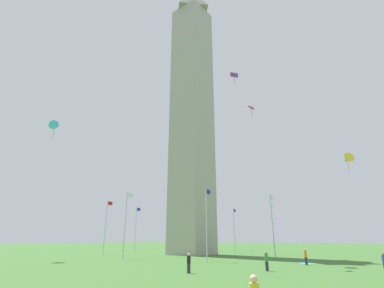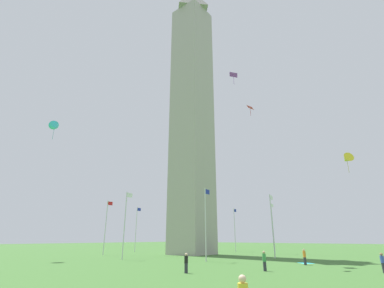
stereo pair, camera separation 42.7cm
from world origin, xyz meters
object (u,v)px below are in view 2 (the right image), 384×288
object	(u,v)px
person_orange_shirt	(305,257)
person_green_shirt	(264,261)
kite_purple_diamond	(233,75)
person_blue_shirt	(383,263)
person_black_shirt	(186,263)
picnic_blanket_near_first_person	(306,263)
kite_cyan_delta	(54,127)
flagpole_ne	(185,228)
flagpole_w	(272,222)
flagpole_e	(136,227)
flagpole_se	(106,225)
flagpole_nw	(273,226)
kite_red_diamond	(250,108)
flagpole_sw	(206,220)
flagpole_s	(125,222)
flagpole_n	(235,228)
obelisk_monument	(192,101)

from	to	relation	value
person_orange_shirt	person_green_shirt	xyz separation A→B (m)	(-8.45, 0.93, 0.01)
kite_purple_diamond	person_blue_shirt	bearing A→B (deg)	-104.10
person_black_shirt	picnic_blanket_near_first_person	bearing A→B (deg)	-49.79
person_green_shirt	kite_cyan_delta	world-z (taller)	kite_cyan_delta
flagpole_ne	flagpole_w	size ratio (longest dim) A/B	1.00
flagpole_e	flagpole_se	bearing A→B (deg)	-157.50
flagpole_nw	picnic_blanket_near_first_person	distance (m)	20.66
flagpole_w	kite_red_diamond	world-z (taller)	kite_red_diamond
flagpole_nw	kite_cyan_delta	distance (m)	43.27
kite_purple_diamond	flagpole_sw	bearing A→B (deg)	132.06
picnic_blanket_near_first_person	flagpole_s	bearing A→B (deg)	114.34
flagpole_n	picnic_blanket_near_first_person	size ratio (longest dim) A/B	5.22
flagpole_w	flagpole_n	bearing A→B (deg)	45.00
flagpole_se	person_orange_shirt	size ratio (longest dim) A/B	5.56
person_blue_shirt	flagpole_w	bearing A→B (deg)	-2.12
obelisk_monument	flagpole_ne	bearing A→B (deg)	44.87
flagpole_s	flagpole_ne	bearing A→B (deg)	22.50
obelisk_monument	picnic_blanket_near_first_person	bearing A→B (deg)	-104.68
obelisk_monument	flagpole_w	world-z (taller)	obelisk_monument
kite_purple_diamond	kite_red_diamond	xyz separation A→B (m)	(-3.68, -4.23, -8.50)
person_black_shirt	person_blue_shirt	distance (m)	16.99
obelisk_monument	flagpole_ne	xyz separation A→B (m)	(11.14, 11.08, -25.79)
obelisk_monument	person_orange_shirt	xyz separation A→B (m)	(-8.26, -22.63, -30.05)
flagpole_ne	kite_cyan_delta	xyz separation A→B (m)	(-34.24, -0.47, 15.13)
flagpole_nw	picnic_blanket_near_first_person	bearing A→B (deg)	-147.40
flagpole_se	kite_purple_diamond	world-z (taller)	kite_purple_diamond
person_orange_shirt	flagpole_w	bearing A→B (deg)	-4.45
flagpole_ne	flagpole_w	distance (m)	28.97
flagpole_n	kite_cyan_delta	xyz separation A→B (m)	(-38.83, 10.61, 15.13)
flagpole_w	flagpole_e	bearing A→B (deg)	90.00
person_black_shirt	flagpole_nw	bearing A→B (deg)	-23.55
flagpole_n	flagpole_nw	xyz separation A→B (m)	(-4.59, -11.08, 0.00)
flagpole_n	flagpole_ne	world-z (taller)	same
person_blue_shirt	flagpole_nw	bearing A→B (deg)	-13.25
flagpole_e	person_orange_shirt	bearing A→B (deg)	-102.25
person_black_shirt	kite_cyan_delta	world-z (taller)	kite_cyan_delta
flagpole_s	kite_purple_diamond	bearing A→B (deg)	-61.91
person_orange_shirt	person_black_shirt	distance (m)	15.14
obelisk_monument	flagpole_se	xyz separation A→B (m)	(-11.03, 11.08, -25.79)
flagpole_ne	person_green_shirt	bearing A→B (deg)	-130.35
flagpole_ne	kite_purple_diamond	distance (m)	39.12
flagpole_w	person_blue_shirt	xyz separation A→B (m)	(-11.77, -14.66, -4.30)
flagpole_ne	person_orange_shirt	distance (m)	39.13
person_green_shirt	kite_purple_diamond	bearing A→B (deg)	-42.31
flagpole_n	flagpole_w	distance (m)	22.17
flagpole_s	flagpole_e	bearing A→B (deg)	45.00
flagpole_sw	person_orange_shirt	world-z (taller)	flagpole_sw
flagpole_sw	person_blue_shirt	bearing A→B (deg)	-92.05
flagpole_nw	flagpole_sw	bearing A→B (deg)	180.00
picnic_blanket_near_first_person	flagpole_n	bearing A→B (deg)	45.55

